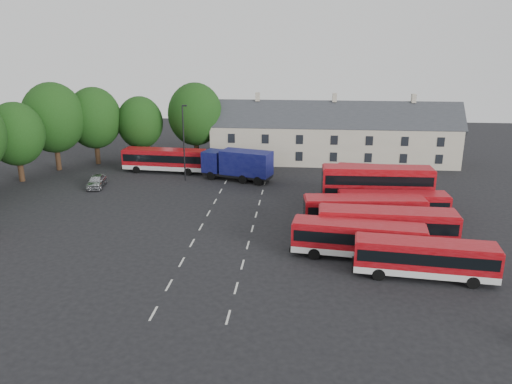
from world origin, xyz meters
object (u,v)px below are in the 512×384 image
bus_row_a (425,256)px  lamppost (184,141)px  box_truck (238,164)px  silver_car (96,181)px  bus_dd_south (377,185)px

bus_row_a → lamppost: lamppost is taller
bus_row_a → box_truck: (-17.45, 26.04, 0.43)m
silver_car → lamppost: (10.17, 3.94, 4.39)m
bus_dd_south → box_truck: size_ratio=1.22×
box_truck → silver_car: (-16.90, -4.72, -1.43)m
bus_dd_south → silver_car: bus_dd_south is taller
lamppost → box_truck: bearing=6.6°
box_truck → bus_row_a: bearing=-39.1°
silver_car → lamppost: size_ratio=0.47×
bus_row_a → box_truck: bearing=129.8°
bus_row_a → box_truck: 31.35m
bus_row_a → lamppost: (-24.19, 25.26, 3.38)m
box_truck → lamppost: lamppost is taller
box_truck → lamppost: size_ratio=0.97×
bus_dd_south → lamppost: (-22.73, 9.36, 2.49)m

